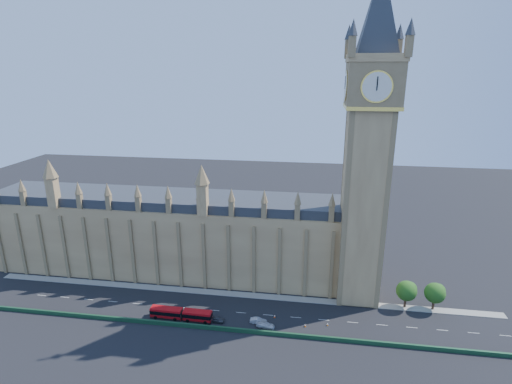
# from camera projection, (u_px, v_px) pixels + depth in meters

# --- Properties ---
(ground) EXTENTS (400.00, 400.00, 0.00)m
(ground) POSITION_uv_depth(u_px,v_px,m) (228.00, 311.00, 117.33)
(ground) COLOR black
(ground) RESTS_ON ground
(palace_westminster) EXTENTS (120.00, 20.00, 28.00)m
(palace_westminster) POSITION_uv_depth(u_px,v_px,m) (170.00, 234.00, 137.53)
(palace_westminster) COLOR #9B774B
(palace_westminster) RESTS_ON ground
(elizabeth_tower) EXTENTS (20.59, 20.59, 105.00)m
(elizabeth_tower) POSITION_uv_depth(u_px,v_px,m) (370.00, 121.00, 109.13)
(elizabeth_tower) COLOR #9B774B
(elizabeth_tower) RESTS_ON ground
(bridge_parapet) EXTENTS (160.00, 0.60, 1.20)m
(bridge_parapet) POSITION_uv_depth(u_px,v_px,m) (221.00, 329.00, 108.65)
(bridge_parapet) COLOR #1E4C2D
(bridge_parapet) RESTS_ON ground
(kerb_north) EXTENTS (160.00, 3.00, 0.16)m
(kerb_north) POSITION_uv_depth(u_px,v_px,m) (234.00, 294.00, 126.29)
(kerb_north) COLOR gray
(kerb_north) RESTS_ON ground
(tree_east_near) EXTENTS (6.00, 6.00, 8.50)m
(tree_east_near) POSITION_uv_depth(u_px,v_px,m) (407.00, 290.00, 117.89)
(tree_east_near) COLOR #382619
(tree_east_near) RESTS_ON ground
(tree_east_far) EXTENTS (6.00, 6.00, 8.50)m
(tree_east_far) POSITION_uv_depth(u_px,v_px,m) (436.00, 292.00, 116.77)
(tree_east_far) COLOR #382619
(tree_east_far) RESTS_ON ground
(red_bus) EXTENTS (17.92, 3.16, 3.04)m
(red_bus) POSITION_uv_depth(u_px,v_px,m) (181.00, 314.00, 113.39)
(red_bus) COLOR #B60C12
(red_bus) RESTS_ON ground
(car_grey) EXTENTS (4.47, 2.09, 1.48)m
(car_grey) POSITION_uv_depth(u_px,v_px,m) (217.00, 320.00, 112.30)
(car_grey) COLOR #3C3D43
(car_grey) RESTS_ON ground
(car_silver) EXTENTS (4.67, 1.74, 1.53)m
(car_silver) POSITION_uv_depth(u_px,v_px,m) (258.00, 321.00, 111.74)
(car_silver) COLOR #A6A8AE
(car_silver) RESTS_ON ground
(car_white) EXTENTS (5.31, 2.60, 1.49)m
(car_white) POSITION_uv_depth(u_px,v_px,m) (265.00, 325.00, 109.88)
(car_white) COLOR silver
(car_white) RESTS_ON ground
(cone_a) EXTENTS (0.54, 0.54, 0.80)m
(cone_a) POSITION_uv_depth(u_px,v_px,m) (275.00, 316.00, 114.32)
(cone_a) COLOR black
(cone_a) RESTS_ON ground
(cone_b) EXTENTS (0.54, 0.54, 0.70)m
(cone_b) POSITION_uv_depth(u_px,v_px,m) (275.00, 316.00, 114.53)
(cone_b) COLOR black
(cone_b) RESTS_ON ground
(cone_c) EXTENTS (0.51, 0.51, 0.78)m
(cone_c) POSITION_uv_depth(u_px,v_px,m) (305.00, 326.00, 110.28)
(cone_c) COLOR black
(cone_c) RESTS_ON ground
(cone_d) EXTENTS (0.51, 0.51, 0.71)m
(cone_d) POSITION_uv_depth(u_px,v_px,m) (327.00, 325.00, 110.75)
(cone_d) COLOR black
(cone_d) RESTS_ON ground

